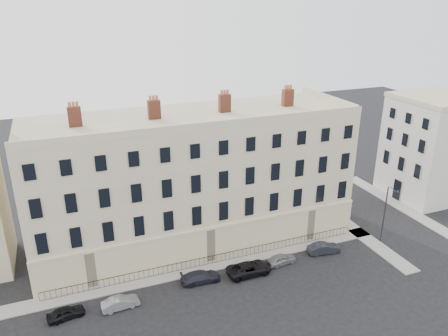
{
  "coord_description": "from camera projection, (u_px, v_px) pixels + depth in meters",
  "views": [
    {
      "loc": [
        -19.6,
        -32.61,
        27.08
      ],
      "look_at": [
        -2.86,
        10.0,
        9.09
      ],
      "focal_mm": 35.0,
      "sensor_mm": 36.0,
      "label": 1
    }
  ],
  "objects": [
    {
      "name": "car_f",
      "position": [
        324.0,
        248.0,
        49.28
      ],
      "size": [
        3.85,
        1.76,
        1.22
      ],
      "primitive_type": "imported",
      "rotation": [
        0.0,
        0.0,
        1.44
      ],
      "color": "#20212B",
      "rests_on": "ground"
    },
    {
      "name": "car_c",
      "position": [
        201.0,
        277.0,
        44.27
      ],
      "size": [
        4.16,
        1.89,
        1.18
      ],
      "primitive_type": "imported",
      "rotation": [
        0.0,
        0.0,
        1.51
      ],
      "color": "#20212B",
      "rests_on": "ground"
    },
    {
      "name": "car_b",
      "position": [
        120.0,
        303.0,
        40.55
      ],
      "size": [
        3.54,
        1.46,
        1.14
      ],
      "primitive_type": "imported",
      "rotation": [
        0.0,
        0.0,
        1.64
      ],
      "color": "slate",
      "rests_on": "ground"
    },
    {
      "name": "car_a",
      "position": [
        66.0,
        313.0,
        39.27
      ],
      "size": [
        3.47,
        1.83,
        1.13
      ],
      "primitive_type": "imported",
      "rotation": [
        0.0,
        0.0,
        1.73
      ],
      "color": "black",
      "rests_on": "ground"
    },
    {
      "name": "terrace",
      "position": [
        193.0,
        179.0,
        50.41
      ],
      "size": [
        36.22,
        12.22,
        17.0
      ],
      "color": "#BFB08E",
      "rests_on": "ground"
    },
    {
      "name": "ground",
      "position": [
        285.0,
        280.0,
        44.82
      ],
      "size": [
        160.0,
        160.0,
        0.0
      ],
      "primitive_type": "plane",
      "color": "black",
      "rests_on": "ground"
    },
    {
      "name": "car_d",
      "position": [
        249.0,
        269.0,
        45.48
      ],
      "size": [
        4.76,
        2.2,
        1.32
      ],
      "primitive_type": "imported",
      "rotation": [
        0.0,
        0.0,
        1.57
      ],
      "color": "black",
      "rests_on": "ground"
    },
    {
      "name": "pavement_east_return",
      "position": [
        344.0,
        222.0,
        56.15
      ],
      "size": [
        2.0,
        24.0,
        0.12
      ],
      "primitive_type": "cube",
      "color": "gray",
      "rests_on": "ground"
    },
    {
      "name": "railings",
      "position": [
        213.0,
        260.0,
        47.25
      ],
      "size": [
        35.0,
        0.04,
        0.96
      ],
      "color": "black",
      "rests_on": "ground"
    },
    {
      "name": "pavement_adjacent",
      "position": [
        395.0,
        203.0,
        61.29
      ],
      "size": [
        2.0,
        20.0,
        0.12
      ],
      "primitive_type": "cube",
      "color": "gray",
      "rests_on": "ground"
    },
    {
      "name": "adjacent_building",
      "position": [
        431.0,
        149.0,
        61.65
      ],
      "size": [
        10.0,
        10.0,
        14.0
      ],
      "primitive_type": "cube",
      "color": "beige",
      "rests_on": "ground"
    },
    {
      "name": "pavement_terrace",
      "position": [
        178.0,
        273.0,
        45.73
      ],
      "size": [
        48.0,
        2.0,
        0.12
      ],
      "primitive_type": "cube",
      "color": "gray",
      "rests_on": "ground"
    },
    {
      "name": "streetlamp",
      "position": [
        385.0,
        212.0,
        50.36
      ],
      "size": [
        0.55,
        1.49,
        7.06
      ],
      "rotation": [
        0.0,
        0.0,
        -0.28
      ],
      "color": "#2C2B30",
      "rests_on": "ground"
    },
    {
      "name": "car_e",
      "position": [
        281.0,
        259.0,
        47.29
      ],
      "size": [
        3.48,
        1.62,
        1.15
      ],
      "primitive_type": "imported",
      "rotation": [
        0.0,
        0.0,
        1.65
      ],
      "color": "gray",
      "rests_on": "ground"
    }
  ]
}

